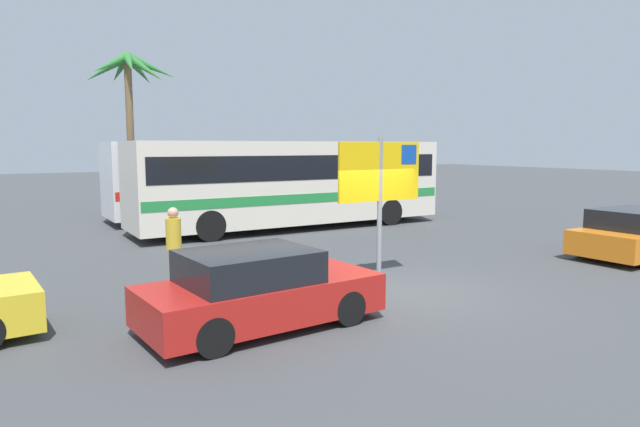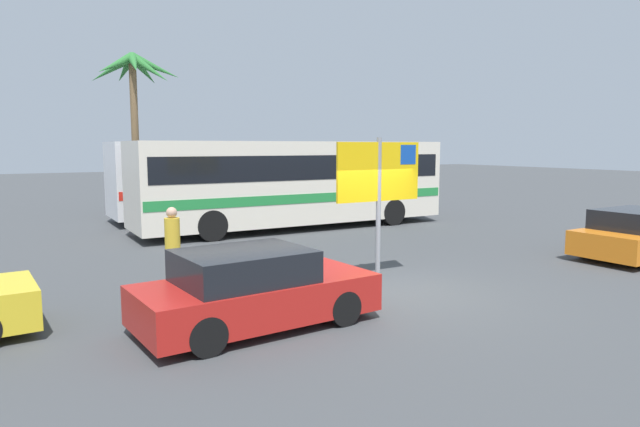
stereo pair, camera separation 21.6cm
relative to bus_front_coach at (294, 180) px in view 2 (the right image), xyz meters
The scene contains 7 objects.
ground 9.59m from the bus_front_coach, 104.79° to the right, with size 120.00×120.00×0.00m, color #424447.
bus_front_coach is the anchor object (origin of this frame).
bus_rear_coach 4.00m from the bus_front_coach, 89.42° to the left, with size 11.60×2.70×3.17m.
ferry_sign 8.34m from the bus_front_coach, 104.18° to the right, with size 2.20×0.11×3.20m.
car_red 11.34m from the bus_front_coach, 120.94° to the right, with size 4.09×2.05×1.32m.
pedestrian_crossing_lot 9.04m from the bus_front_coach, 134.09° to the right, with size 0.32×0.32×1.74m.
palm_tree_seaside 9.49m from the bus_front_coach, 117.54° to the left, with size 3.86×4.11×7.08m.
Camera 2 is at (-6.94, -8.89, 3.01)m, focal length 31.09 mm.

